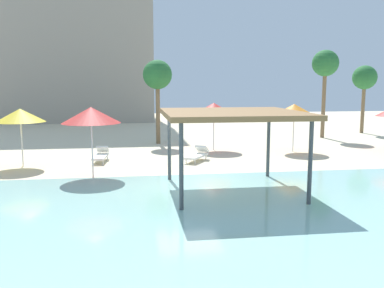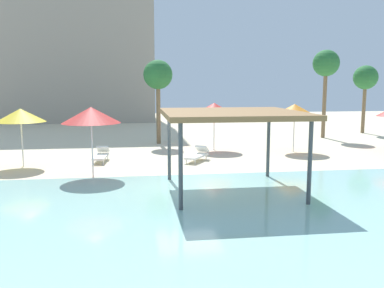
# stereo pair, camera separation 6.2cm
# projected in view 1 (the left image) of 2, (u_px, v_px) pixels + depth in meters

# --- Properties ---
(ground_plane) EXTENTS (80.00, 80.00, 0.00)m
(ground_plane) POSITION_uv_depth(u_px,v_px,m) (189.00, 184.00, 16.37)
(ground_plane) COLOR beige
(lagoon_water) EXTENTS (44.00, 13.50, 0.04)m
(lagoon_water) POSITION_uv_depth(u_px,v_px,m) (214.00, 229.00, 11.22)
(lagoon_water) COLOR #99D1C6
(lagoon_water) RESTS_ON ground
(shade_pavilion) EXTENTS (4.88, 4.88, 2.96)m
(shade_pavilion) POSITION_uv_depth(u_px,v_px,m) (232.00, 116.00, 14.83)
(shade_pavilion) COLOR #42474C
(shade_pavilion) RESTS_ON ground
(beach_umbrella_yellow_2) EXTENTS (2.31, 2.31, 2.77)m
(beach_umbrella_yellow_2) POSITION_uv_depth(u_px,v_px,m) (20.00, 115.00, 19.52)
(beach_umbrella_yellow_2) COLOR silver
(beach_umbrella_yellow_2) RESTS_ON ground
(beach_umbrella_red_3) EXTENTS (2.31, 2.31, 2.81)m
(beach_umbrella_red_3) POSITION_uv_depth(u_px,v_px,m) (214.00, 108.00, 24.46)
(beach_umbrella_red_3) COLOR silver
(beach_umbrella_red_3) RESTS_ON ground
(beach_umbrella_red_4) EXTENTS (2.46, 2.46, 2.97)m
(beach_umbrella_red_4) POSITION_uv_depth(u_px,v_px,m) (91.00, 115.00, 17.27)
(beach_umbrella_red_4) COLOR silver
(beach_umbrella_red_4) RESTS_ON ground
(beach_umbrella_orange_5) EXTENTS (2.38, 2.38, 2.78)m
(beach_umbrella_orange_5) POSITION_uv_depth(u_px,v_px,m) (294.00, 110.00, 23.83)
(beach_umbrella_orange_5) COLOR silver
(beach_umbrella_orange_5) RESTS_ON ground
(lounge_chair_0) EXTENTS (0.77, 1.94, 0.74)m
(lounge_chair_0) POSITION_uv_depth(u_px,v_px,m) (101.00, 155.00, 21.10)
(lounge_chair_0) COLOR white
(lounge_chair_0) RESTS_ON ground
(lounge_chair_2) EXTENTS (1.52, 1.92, 0.74)m
(lounge_chair_2) POSITION_uv_depth(u_px,v_px,m) (198.00, 154.00, 21.23)
(lounge_chair_2) COLOR white
(lounge_chair_2) RESTS_ON ground
(palm_tree_0) EXTENTS (1.90, 1.90, 5.38)m
(palm_tree_0) POSITION_uv_depth(u_px,v_px,m) (365.00, 79.00, 32.82)
(palm_tree_0) COLOR brown
(palm_tree_0) RESTS_ON ground
(palm_tree_1) EXTENTS (1.90, 1.90, 5.47)m
(palm_tree_1) POSITION_uv_depth(u_px,v_px,m) (157.00, 76.00, 26.81)
(palm_tree_1) COLOR brown
(palm_tree_1) RESTS_ON ground
(palm_tree_2) EXTENTS (1.90, 1.90, 6.36)m
(palm_tree_2) POSITION_uv_depth(u_px,v_px,m) (325.00, 65.00, 29.76)
(palm_tree_2) COLOR brown
(palm_tree_2) RESTS_ON ground
(hotel_block_0) EXTENTS (18.83, 10.09, 20.93)m
(hotel_block_0) POSITION_uv_depth(u_px,v_px,m) (63.00, 22.00, 44.20)
(hotel_block_0) COLOR #9E9384
(hotel_block_0) RESTS_ON ground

